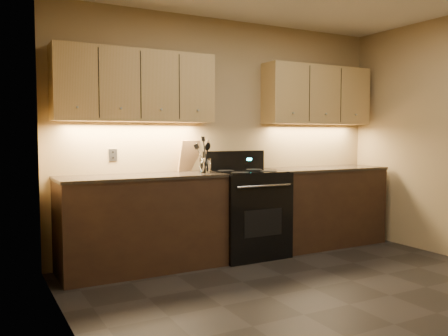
# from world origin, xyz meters

# --- Properties ---
(floor) EXTENTS (4.00, 4.00, 0.00)m
(floor) POSITION_xyz_m (0.00, 0.00, 0.00)
(floor) COLOR black
(floor) RESTS_ON ground
(wall_back) EXTENTS (4.00, 0.04, 2.60)m
(wall_back) POSITION_xyz_m (0.00, 2.00, 1.30)
(wall_back) COLOR tan
(wall_back) RESTS_ON ground
(wall_left) EXTENTS (0.04, 4.00, 2.60)m
(wall_left) POSITION_xyz_m (-2.00, 0.00, 1.30)
(wall_left) COLOR tan
(wall_left) RESTS_ON ground
(counter_left) EXTENTS (1.62, 0.62, 0.93)m
(counter_left) POSITION_xyz_m (-1.10, 1.70, 0.47)
(counter_left) COLOR black
(counter_left) RESTS_ON ground
(counter_right) EXTENTS (1.46, 0.62, 0.93)m
(counter_right) POSITION_xyz_m (1.18, 1.70, 0.47)
(counter_right) COLOR black
(counter_right) RESTS_ON ground
(stove) EXTENTS (0.76, 0.68, 1.14)m
(stove) POSITION_xyz_m (0.08, 1.68, 0.48)
(stove) COLOR black
(stove) RESTS_ON ground
(upper_cab_left) EXTENTS (1.60, 0.30, 0.70)m
(upper_cab_left) POSITION_xyz_m (-1.10, 1.85, 1.80)
(upper_cab_left) COLOR tan
(upper_cab_left) RESTS_ON wall_back
(upper_cab_right) EXTENTS (1.44, 0.30, 0.70)m
(upper_cab_right) POSITION_xyz_m (1.18, 1.85, 1.80)
(upper_cab_right) COLOR tan
(upper_cab_right) RESTS_ON wall_back
(outlet_plate) EXTENTS (0.08, 0.01, 0.12)m
(outlet_plate) POSITION_xyz_m (-1.30, 1.99, 1.12)
(outlet_plate) COLOR #B2B5BA
(outlet_plate) RESTS_ON wall_back
(utensil_crock) EXTENTS (0.15, 0.15, 0.15)m
(utensil_crock) POSITION_xyz_m (-0.42, 1.69, 1.00)
(utensil_crock) COLOR white
(utensil_crock) RESTS_ON counter_left
(cutting_board) EXTENTS (0.28, 0.17, 0.34)m
(cutting_board) POSITION_xyz_m (-0.48, 1.96, 1.10)
(cutting_board) COLOR tan
(cutting_board) RESTS_ON counter_left
(wooden_spoon) EXTENTS (0.15, 0.12, 0.34)m
(wooden_spoon) POSITION_xyz_m (-0.45, 1.67, 1.11)
(wooden_spoon) COLOR tan
(wooden_spoon) RESTS_ON utensil_crock
(black_spoon) EXTENTS (0.07, 0.17, 0.31)m
(black_spoon) POSITION_xyz_m (-0.42, 1.70, 1.10)
(black_spoon) COLOR black
(black_spoon) RESTS_ON utensil_crock
(black_turner) EXTENTS (0.10, 0.19, 0.39)m
(black_turner) POSITION_xyz_m (-0.41, 1.66, 1.14)
(black_turner) COLOR black
(black_turner) RESTS_ON utensil_crock
(steel_spatula) EXTENTS (0.24, 0.13, 0.34)m
(steel_spatula) POSITION_xyz_m (-0.39, 1.70, 1.11)
(steel_spatula) COLOR silver
(steel_spatula) RESTS_ON utensil_crock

